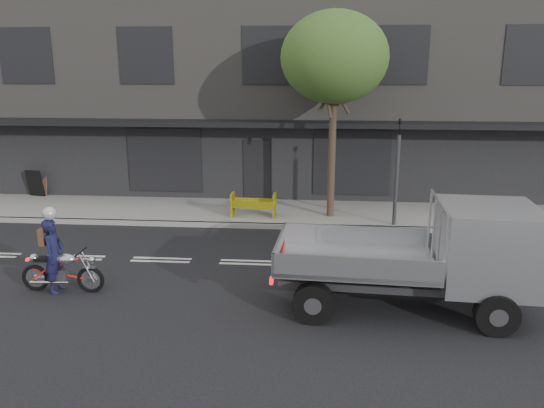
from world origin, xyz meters
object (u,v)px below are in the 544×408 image
(rider, at_px, (54,256))
(flatbed_ute, at_px, (462,250))
(traffic_light_pole, at_px, (397,178))
(construction_barrier, at_px, (253,206))
(street_tree, at_px, (335,58))
(sandwich_board, at_px, (35,183))
(motorcycle, at_px, (62,270))

(rider, height_order, flatbed_ute, flatbed_ute)
(traffic_light_pole, xyz_separation_m, construction_barrier, (-4.56, 0.33, -1.08))
(street_tree, relative_size, sandwich_board, 6.50)
(motorcycle, xyz_separation_m, construction_barrier, (3.70, 5.84, 0.05))
(street_tree, height_order, rider, street_tree)
(flatbed_ute, distance_m, construction_barrier, 8.02)
(sandwich_board, bearing_deg, rider, -49.38)
(traffic_light_pole, bearing_deg, flatbed_ute, -84.91)
(traffic_light_pole, height_order, motorcycle, traffic_light_pole)
(flatbed_ute, bearing_deg, construction_barrier, 132.96)
(street_tree, distance_m, construction_barrier, 5.38)
(motorcycle, xyz_separation_m, rider, (-0.15, -0.00, 0.34))
(street_tree, height_order, flatbed_ute, street_tree)
(flatbed_ute, bearing_deg, motorcycle, -178.62)
(street_tree, height_order, construction_barrier, street_tree)
(construction_barrier, bearing_deg, rider, -123.44)
(sandwich_board, bearing_deg, motorcycle, -48.60)
(traffic_light_pole, distance_m, sandwich_board, 13.55)
(construction_barrier, distance_m, sandwich_board, 9.00)
(construction_barrier, xyz_separation_m, sandwich_board, (-8.70, 2.32, 0.10))
(rider, relative_size, construction_barrier, 1.14)
(rider, bearing_deg, street_tree, -45.29)
(street_tree, bearing_deg, flatbed_ute, -69.32)
(flatbed_ute, bearing_deg, rider, -178.59)
(rider, relative_size, sandwich_board, 1.66)
(rider, xyz_separation_m, sandwich_board, (-4.84, 8.16, -0.19))
(motorcycle, bearing_deg, flatbed_ute, -2.09)
(motorcycle, bearing_deg, sandwich_board, 121.43)
(sandwich_board, bearing_deg, street_tree, 0.85)
(motorcycle, height_order, sandwich_board, sandwich_board)
(traffic_light_pole, xyz_separation_m, flatbed_ute, (0.52, -5.82, -0.27))
(motorcycle, relative_size, flatbed_ute, 0.37)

